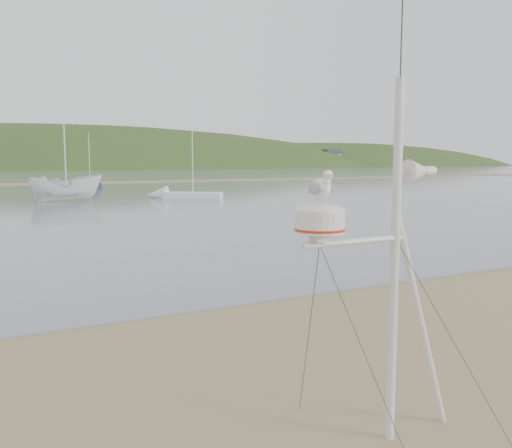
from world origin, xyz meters
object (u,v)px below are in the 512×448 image
mast_rig (391,340)px  sailboat_white_near (174,195)px  boat_white (65,166)px  sailboat_blue_far (93,186)px

mast_rig → sailboat_white_near: size_ratio=0.78×
mast_rig → boat_white: size_ratio=0.92×
sailboat_white_near → sailboat_blue_far: bearing=97.9°
sailboat_blue_far → sailboat_white_near: bearing=-82.1°
mast_rig → boat_white: (2.76, 38.57, 1.51)m
sailboat_white_near → mast_rig: bearing=-106.4°
boat_white → sailboat_white_near: 8.71m
sailboat_blue_far → sailboat_white_near: sailboat_blue_far is taller
mast_rig → boat_white: bearing=85.9°
mast_rig → sailboat_white_near: 39.43m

